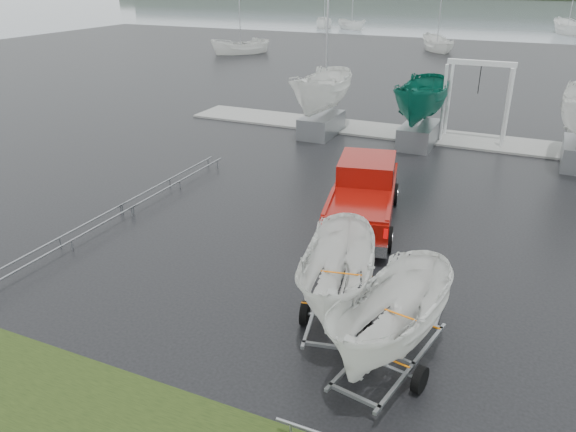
# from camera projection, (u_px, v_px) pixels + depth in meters

# --- Properties ---
(ground_plane) EXTENTS (120.00, 120.00, 0.00)m
(ground_plane) POSITION_uv_depth(u_px,v_px,m) (382.00, 238.00, 18.79)
(ground_plane) COLOR black
(ground_plane) RESTS_ON ground
(lake) EXTENTS (300.00, 300.00, 0.00)m
(lake) POSITION_uv_depth(u_px,v_px,m) (532.00, 18.00, 102.08)
(lake) COLOR slate
(lake) RESTS_ON ground
(dock) EXTENTS (30.00, 3.00, 0.12)m
(dock) POSITION_uv_depth(u_px,v_px,m) (449.00, 138.00, 29.60)
(dock) COLOR gray
(dock) RESTS_ON ground
(pickup_truck) EXTENTS (3.32, 6.49, 2.06)m
(pickup_truck) POSITION_uv_depth(u_px,v_px,m) (364.00, 191.00, 19.74)
(pickup_truck) COLOR maroon
(pickup_truck) RESTS_ON ground
(trailer_hitched) EXTENTS (2.10, 3.77, 5.19)m
(trailer_hitched) POSITION_uv_depth(u_px,v_px,m) (341.00, 223.00, 13.14)
(trailer_hitched) COLOR gray
(trailer_hitched) RESTS_ON ground
(trailer_parked) EXTENTS (2.05, 3.76, 5.11)m
(trailer_parked) POSITION_uv_depth(u_px,v_px,m) (398.00, 263.00, 11.43)
(trailer_parked) COLOR gray
(trailer_parked) RESTS_ON ground
(boat_hoist) EXTENTS (3.30, 2.18, 4.12)m
(boat_hoist) POSITION_uv_depth(u_px,v_px,m) (478.00, 90.00, 28.11)
(boat_hoist) COLOR silver
(boat_hoist) RESTS_ON ground
(keelboat_0) EXTENTS (2.31, 3.20, 10.48)m
(keelboat_0) POSITION_uv_depth(u_px,v_px,m) (323.00, 66.00, 28.92)
(keelboat_0) COLOR gray
(keelboat_0) RESTS_ON ground
(keelboat_1) EXTENTS (2.26, 3.20, 7.11)m
(keelboat_1) POSITION_uv_depth(u_px,v_px,m) (425.00, 74.00, 27.16)
(keelboat_1) COLOR gray
(keelboat_1) RESTS_ON ground
(mast_rack_0) EXTENTS (0.56, 6.50, 0.06)m
(mast_rack_0) POSITION_uv_depth(u_px,v_px,m) (175.00, 180.00, 22.89)
(mast_rack_0) COLOR gray
(mast_rack_0) RESTS_ON ground
(mast_rack_1) EXTENTS (0.56, 6.50, 0.06)m
(mast_rack_1) POSITION_uv_depth(u_px,v_px,m) (65.00, 239.00, 17.89)
(mast_rack_1) COLOR gray
(mast_rack_1) RESTS_ON ground
(moored_boat_0) EXTENTS (3.50, 3.51, 11.25)m
(moored_boat_0) POSITION_uv_depth(u_px,v_px,m) (241.00, 54.00, 59.24)
(moored_boat_0) COLOR white
(moored_boat_0) RESTS_ON ground
(moored_boat_1) EXTENTS (3.42, 3.45, 11.33)m
(moored_boat_1) POSITION_uv_depth(u_px,v_px,m) (436.00, 51.00, 61.40)
(moored_boat_1) COLOR white
(moored_boat_1) RESTS_ON ground
(moored_boat_4) EXTENTS (3.12, 3.16, 11.18)m
(moored_boat_4) POSITION_uv_depth(u_px,v_px,m) (324.00, 28.00, 85.55)
(moored_boat_4) COLOR white
(moored_boat_4) RESTS_ON ground
(moored_boat_5) EXTENTS (3.79, 3.84, 11.98)m
(moored_boat_5) POSITION_uv_depth(u_px,v_px,m) (566.00, 34.00, 77.37)
(moored_boat_5) COLOR white
(moored_boat_5) RESTS_ON ground
(moored_boat_6) EXTENTS (3.24, 3.23, 11.03)m
(moored_boat_6) POSITION_uv_depth(u_px,v_px,m) (352.00, 29.00, 83.49)
(moored_boat_6) COLOR white
(moored_boat_6) RESTS_ON ground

